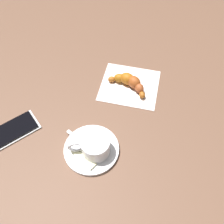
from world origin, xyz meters
name	(u,v)px	position (x,y,z in m)	size (l,w,h in m)	color
ground_plane	(116,113)	(0.00, 0.00, 0.00)	(1.80, 1.80, 0.00)	brown
saucer	(92,149)	(-0.13, 0.01, 0.01)	(0.14, 0.14, 0.01)	white
espresso_cup	(93,146)	(-0.13, 0.01, 0.03)	(0.07, 0.09, 0.05)	white
teaspoon	(91,149)	(-0.13, 0.01, 0.01)	(0.05, 0.12, 0.01)	silver
sugar_packet	(84,158)	(-0.16, 0.02, 0.01)	(0.07, 0.02, 0.01)	beige
napkin	(129,85)	(0.11, 0.00, 0.00)	(0.15, 0.17, 0.00)	silver
croissant	(130,82)	(0.11, 0.00, 0.02)	(0.07, 0.13, 0.04)	#9A5219
cell_phone	(10,132)	(-0.16, 0.23, 0.00)	(0.16, 0.14, 0.01)	#B6B8BA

